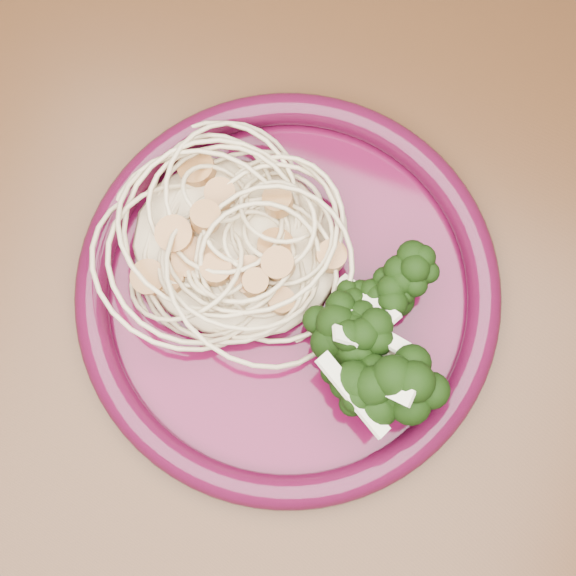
{
  "coord_description": "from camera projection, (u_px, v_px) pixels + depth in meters",
  "views": [
    {
      "loc": [
        0.1,
        -0.09,
        1.29
      ],
      "look_at": [
        0.06,
        0.02,
        0.77
      ],
      "focal_mm": 50.0,
      "sensor_mm": 36.0,
      "label": 1
    }
  ],
  "objects": [
    {
      "name": "onion_garnish",
      "position": [
        359.0,
        333.0,
        0.49
      ],
      "size": [
        0.09,
        0.11,
        0.05
      ],
      "primitive_type": null,
      "rotation": [
        0.0,
        0.0,
        -0.37
      ],
      "color": "white",
      "rests_on": "broccoli_pile"
    },
    {
      "name": "scallop_cluster",
      "position": [
        232.0,
        226.0,
        0.5
      ],
      "size": [
        0.17,
        0.17,
        0.04
      ],
      "primitive_type": null,
      "rotation": [
        0.0,
        0.0,
        -0.37
      ],
      "color": "#B27F46",
      "rests_on": "spaghetti_pile"
    },
    {
      "name": "broccoli_pile",
      "position": [
        355.0,
        341.0,
        0.52
      ],
      "size": [
        0.13,
        0.16,
        0.05
      ],
      "primitive_type": "ellipsoid",
      "rotation": [
        0.0,
        0.0,
        -0.37
      ],
      "color": "black",
      "rests_on": "dinner_plate"
    },
    {
      "name": "dinner_plate",
      "position": [
        288.0,
        291.0,
        0.54
      ],
      "size": [
        0.37,
        0.37,
        0.02
      ],
      "rotation": [
        0.0,
        0.0,
        -0.37
      ],
      "color": "#430721",
      "rests_on": "dining_table"
    },
    {
      "name": "spaghetti_pile",
      "position": [
        236.0,
        243.0,
        0.54
      ],
      "size": [
        0.18,
        0.17,
        0.03
      ],
      "primitive_type": "ellipsoid",
      "rotation": [
        0.0,
        0.0,
        -0.37
      ],
      "color": "#CDBB8E",
      "rests_on": "dinner_plate"
    },
    {
      "name": "dining_table",
      "position": [
        206.0,
        319.0,
        0.65
      ],
      "size": [
        1.2,
        0.8,
        0.75
      ],
      "color": "#472814",
      "rests_on": "ground"
    }
  ]
}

